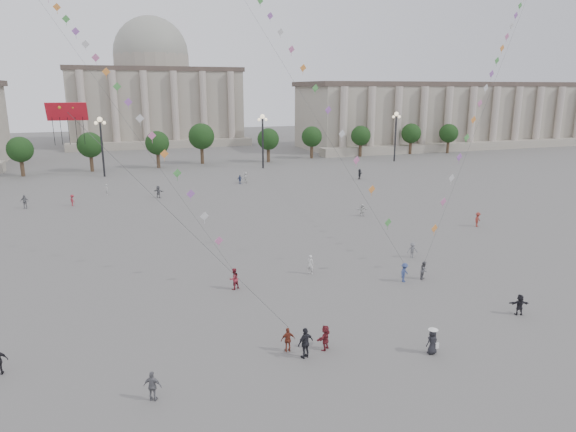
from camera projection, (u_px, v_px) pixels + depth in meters
name	position (u px, v px, depth m)	size (l,w,h in m)	color
ground	(352.00, 331.00, 33.77)	(360.00, 360.00, 0.00)	#5F5C59
hall_east	(445.00, 115.00, 141.88)	(84.00, 26.22, 17.20)	gray
hall_central	(154.00, 93.00, 148.54)	(48.30, 34.30, 35.50)	gray
tree_row	(180.00, 140.00, 103.82)	(137.12, 5.12, 8.00)	#3C2A1E
lamp_post_mid_west	(101.00, 136.00, 91.17)	(2.00, 0.90, 10.65)	#262628
lamp_post_mid_east	(263.00, 131.00, 100.88)	(2.00, 0.90, 10.65)	#262628
lamp_post_far_east	(396.00, 127.00, 110.58)	(2.00, 0.90, 10.65)	#262628
person_crowd_0	(240.00, 180.00, 85.47)	(0.88, 0.37, 1.51)	navy
person_crowd_3	(520.00, 305.00, 36.02)	(1.41, 0.45, 1.52)	black
person_crowd_4	(246.00, 177.00, 86.51)	(1.79, 0.57, 1.93)	white
person_crowd_6	(412.00, 250.00, 48.18)	(0.98, 0.56, 1.51)	slate
person_crowd_7	(362.00, 210.00, 64.05)	(1.40, 0.45, 1.51)	silver
person_crowd_8	(478.00, 219.00, 59.08)	(1.09, 0.63, 1.69)	maroon
person_crowd_9	(360.00, 174.00, 90.04)	(1.67, 0.53, 1.80)	#222327
person_crowd_10	(107.00, 189.00, 76.88)	(0.58, 0.38, 1.58)	#B5B5B1
person_crowd_12	(158.00, 192.00, 74.62)	(1.66, 0.53, 1.79)	slate
person_crowd_13	(310.00, 264.00, 43.99)	(0.62, 0.41, 1.70)	silver
person_crowd_16	(25.00, 202.00, 68.01)	(1.07, 0.45, 1.83)	slate
person_crowd_17	(72.00, 200.00, 69.55)	(1.00, 0.58, 1.55)	#9E2B36
tourist_0	(288.00, 340.00, 30.99)	(0.89, 0.37, 1.52)	brown
tourist_2	(325.00, 338.00, 31.21)	(1.46, 0.47, 1.57)	maroon
tourist_3	(153.00, 386.00, 26.07)	(0.95, 0.40, 1.62)	slate
tourist_4	(306.00, 343.00, 30.21)	(1.11, 0.46, 1.90)	#222227
kite_flyer_0	(234.00, 279.00, 40.61)	(0.85, 0.66, 1.74)	maroon
kite_flyer_1	(404.00, 273.00, 42.15)	(1.05, 0.60, 1.62)	#354578
kite_flyer_2	(424.00, 270.00, 42.80)	(0.75, 0.59, 1.55)	#5A595E
hat_person	(432.00, 341.00, 30.69)	(0.85, 0.62, 1.69)	black
dragon_kite	(71.00, 126.00, 29.19)	(6.82, 3.04, 17.85)	red
kite_train_west	(62.00, 20.00, 50.81)	(22.79, 39.35, 59.59)	#3F3F3F
kite_train_east	(509.00, 37.00, 60.05)	(40.09, 31.22, 63.32)	#3F3F3F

